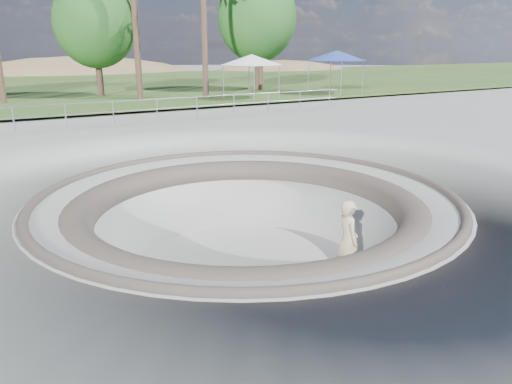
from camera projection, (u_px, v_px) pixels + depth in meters
ground at (246, 196)px, 12.16m from camera, size 180.00×180.00×0.00m
skate_bowl at (247, 265)px, 12.68m from camera, size 14.00×14.00×4.10m
grass_strip at (41, 88)px, 40.27m from camera, size 180.00×36.00×0.12m
distant_hills at (53, 132)px, 63.34m from camera, size 103.20×45.00×28.60m
safety_railing at (113, 112)px, 21.91m from camera, size 25.00×0.06×1.03m
skateboard at (346, 280)px, 11.84m from camera, size 0.89×0.35×0.09m
skater at (348, 241)px, 11.56m from camera, size 0.63×0.81×1.97m
canopy_white at (251, 60)px, 31.42m from camera, size 5.01×5.01×2.70m
canopy_blue at (336, 56)px, 34.61m from camera, size 5.52×5.52×2.92m
bushy_tree_mid at (95, 23)px, 32.33m from camera, size 5.33×4.85×7.70m
bushy_tree_right at (257, 17)px, 37.00m from camera, size 5.98×5.44×8.63m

